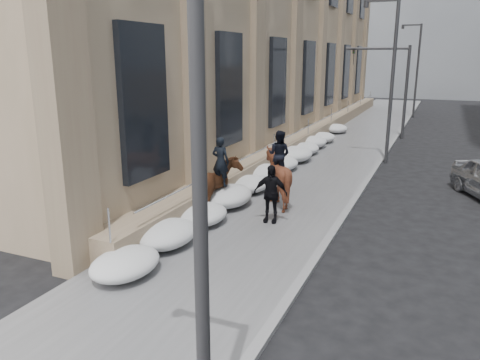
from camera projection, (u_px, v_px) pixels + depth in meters
name	position (u px, v px, depth m)	size (l,w,h in m)	color
ground	(213.00, 258.00, 12.78)	(140.00, 140.00, 0.00)	black
sidewalk	(310.00, 174.00, 21.62)	(5.00, 80.00, 0.12)	#565658
curb	(368.00, 179.00, 20.62)	(0.24, 80.00, 0.12)	slate
bg_building_far	(377.00, 26.00, 76.34)	(24.00, 12.00, 20.00)	gray
streetlight_near	(186.00, 126.00, 5.23)	(1.71, 0.24, 8.00)	#2D2D30
streetlight_mid	(390.00, 72.00, 22.95)	(1.71, 0.24, 8.00)	#2D2D30
streetlight_far	(416.00, 65.00, 40.68)	(1.71, 0.24, 8.00)	#2D2D30
traffic_signal	(392.00, 77.00, 30.45)	(4.10, 0.22, 6.00)	#2D2D30
snow_bank	(267.00, 171.00, 20.39)	(1.70, 18.10, 0.76)	silver
mounted_horse_left	(219.00, 183.00, 16.13)	(1.02, 2.14, 2.56)	#482715
mounted_horse_right	(277.00, 174.00, 16.76)	(1.76, 1.94, 2.67)	#462114
pedestrian	(271.00, 194.00, 14.97)	(1.11, 0.46, 1.89)	black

